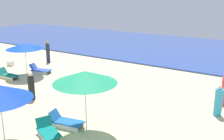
% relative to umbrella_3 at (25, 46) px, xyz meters
% --- Properties ---
extents(ocean, '(60.00, 14.57, 0.12)m').
position_rel_umbrella_3_xyz_m(ocean, '(6.61, 14.00, -1.99)').
color(ocean, '#2F4994').
rests_on(ocean, ground_plane).
extents(umbrella_3, '(2.45, 2.45, 2.24)m').
position_rel_umbrella_3_xyz_m(umbrella_3, '(0.00, 0.00, 0.00)').
color(umbrella_3, silver).
rests_on(umbrella_3, ground_plane).
extents(lounge_chair_3_0, '(1.58, 1.02, 0.64)m').
position_rel_umbrella_3_xyz_m(lounge_chair_3_0, '(0.28, 0.91, -1.82)').
color(lounge_chair_3_0, silver).
rests_on(lounge_chair_3_0, ground_plane).
extents(lounge_chair_3_1, '(1.52, 0.64, 0.65)m').
position_rel_umbrella_3_xyz_m(lounge_chair_3_1, '(-0.57, -1.09, -1.81)').
color(lounge_chair_3_1, silver).
rests_on(lounge_chair_3_1, ground_plane).
extents(umbrella_4, '(2.49, 2.49, 2.67)m').
position_rel_umbrella_3_xyz_m(umbrella_4, '(8.28, -4.15, 0.38)').
color(umbrella_4, silver).
rests_on(umbrella_4, ground_plane).
extents(lounge_chair_4_0, '(1.43, 1.12, 0.65)m').
position_rel_umbrella_3_xyz_m(lounge_chair_4_0, '(7.09, -5.10, -1.81)').
color(lounge_chair_4_0, silver).
rests_on(lounge_chair_4_0, ground_plane).
extents(lounge_chair_4_1, '(1.55, 0.84, 0.66)m').
position_rel_umbrella_3_xyz_m(lounge_chair_4_1, '(7.14, -4.11, -1.81)').
color(lounge_chair_4_1, silver).
rests_on(lounge_chair_4_1, ground_plane).
extents(beachgoer_1, '(0.47, 0.47, 1.51)m').
position_rel_umbrella_3_xyz_m(beachgoer_1, '(3.57, -2.76, -1.34)').
color(beachgoer_1, black).
rests_on(beachgoer_1, ground_plane).
extents(beachgoer_2, '(0.34, 0.34, 1.73)m').
position_rel_umbrella_3_xyz_m(beachgoer_2, '(-1.36, 3.37, -1.22)').
color(beachgoer_2, '#1F2940').
rests_on(beachgoer_2, ground_plane).
extents(beachgoer_3, '(0.46, 0.46, 1.49)m').
position_rel_umbrella_3_xyz_m(beachgoer_3, '(12.36, 0.49, -1.37)').
color(beachgoer_3, '#319EC7').
rests_on(beachgoer_3, ground_plane).
extents(cooler_box_0, '(0.54, 0.48, 0.39)m').
position_rel_umbrella_3_xyz_m(cooler_box_0, '(-3.08, 1.02, -1.86)').
color(cooler_box_0, silver).
rests_on(cooler_box_0, ground_plane).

